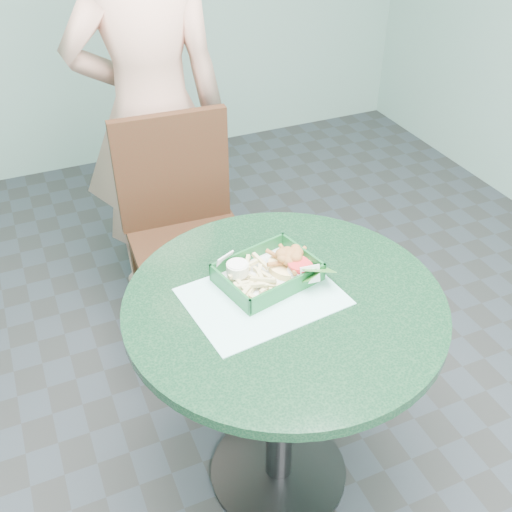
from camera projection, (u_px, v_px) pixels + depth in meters
name	position (u px, v px, depth m)	size (l,w,h in m)	color
floor	(278.00, 472.00, 2.03)	(4.00, 5.00, 0.02)	#303335
cafe_table	(283.00, 350.00, 1.68)	(0.85, 0.85, 0.75)	#353537
dining_chair	(184.00, 222.00, 2.30)	(0.44, 0.44, 0.93)	black
diner_person	(149.00, 89.00, 2.29)	(0.69, 0.45, 1.89)	tan
placemat	(263.00, 302.00, 1.59)	(0.39, 0.29, 0.00)	#A5EAE4
food_basket	(267.00, 281.00, 1.63)	(0.25, 0.19, 0.05)	#145627
crab_sandwich	(292.00, 268.00, 1.63)	(0.12, 0.12, 0.07)	#F2CE7F
fries_pile	(252.00, 279.00, 1.60)	(0.12, 0.13, 0.05)	beige
sauce_ramekin	(238.00, 270.00, 1.62)	(0.06, 0.06, 0.03)	silver
garnish_cup	(303.00, 281.00, 1.60)	(0.11, 0.11, 0.04)	white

